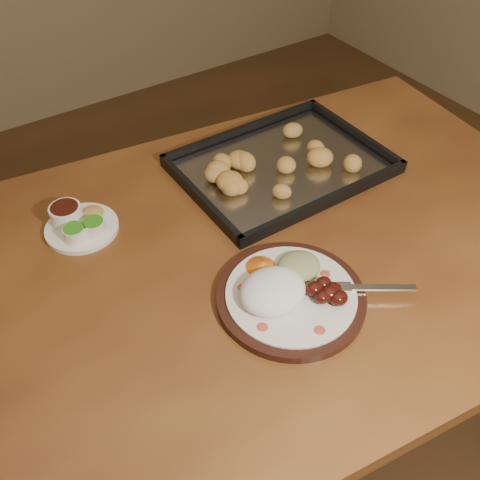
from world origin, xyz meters
TOP-DOWN VIEW (x-y plane):
  - ground at (0.00, 0.00)m, footprint 4.00×4.00m
  - dining_table at (-0.05, -0.01)m, footprint 1.60×1.08m
  - dinner_plate at (-0.03, -0.15)m, footprint 0.33×0.27m
  - condiment_saucer at (-0.28, 0.23)m, footprint 0.15×0.15m
  - baking_tray at (0.19, 0.16)m, footprint 0.46×0.34m

SIDE VIEW (x-z plane):
  - ground at x=0.00m, z-range 0.00..0.00m
  - dining_table at x=-0.05m, z-range 0.28..1.03m
  - baking_tray at x=0.19m, z-range 0.74..0.79m
  - condiment_saucer at x=-0.28m, z-range 0.74..0.79m
  - dinner_plate at x=-0.03m, z-range 0.74..0.80m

